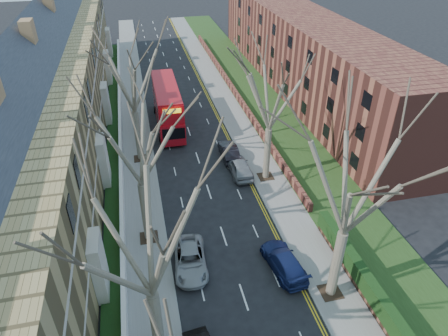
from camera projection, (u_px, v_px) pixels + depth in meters
pavement_left at (134, 114)px, 49.70m from camera, size 3.00×102.00×0.12m
pavement_right at (228, 105)px, 51.95m from camera, size 3.00×102.00×0.12m
terrace_left at (50, 105)px, 38.75m from camera, size 9.70×78.00×13.60m
flats_right at (302, 53)px, 54.67m from camera, size 13.97×54.00×10.00m
front_wall_left at (120, 142)px, 42.55m from camera, size 0.30×78.00×1.00m
grass_verge_right at (261, 101)px, 52.74m from camera, size 6.00×102.00×0.06m
tree_left_mid at (143, 231)px, 17.62m from camera, size 10.50×10.50×14.71m
tree_left_far at (135, 134)px, 25.96m from camera, size 10.15×10.15×14.22m
tree_left_dist at (129, 68)px, 35.59m from camera, size 10.50×10.50×14.71m
tree_right_mid at (356, 175)px, 21.38m from camera, size 10.50×10.50×14.71m
tree_right_far at (272, 86)px, 32.99m from camera, size 10.15×10.15×14.22m
double_decker_bus at (167, 107)px, 45.98m from camera, size 3.01×11.64×4.84m
car_left_far at (190, 260)px, 28.23m from camera, size 2.61×5.06×1.36m
car_right_near at (284, 261)px, 28.06m from camera, size 2.51×5.05×1.41m
car_right_mid at (240, 167)px, 38.17m from camera, size 1.93×4.68×1.59m
car_right_far at (229, 151)px, 40.76m from camera, size 1.59×4.45×1.46m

